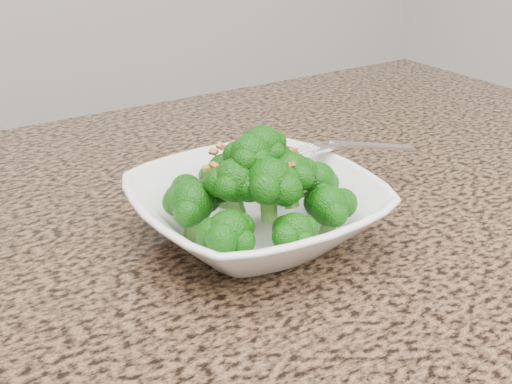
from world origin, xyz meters
TOP-DOWN VIEW (x-y plane):
  - granite_counter at (0.00, 0.30)m, footprint 1.64×1.04m
  - bowl at (0.15, 0.35)m, footprint 0.24×0.24m
  - broccoli_pile at (0.15, 0.35)m, footprint 0.21×0.21m
  - garlic_topping at (0.15, 0.35)m, footprint 0.13×0.13m
  - fork at (0.27, 0.38)m, footprint 0.19×0.05m

SIDE VIEW (x-z plane):
  - granite_counter at x=0.00m, z-range 0.87..0.90m
  - bowl at x=0.15m, z-range 0.90..0.96m
  - fork at x=0.27m, z-range 0.96..0.97m
  - broccoli_pile at x=0.15m, z-range 0.96..1.03m
  - garlic_topping at x=0.15m, z-range 1.03..1.04m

